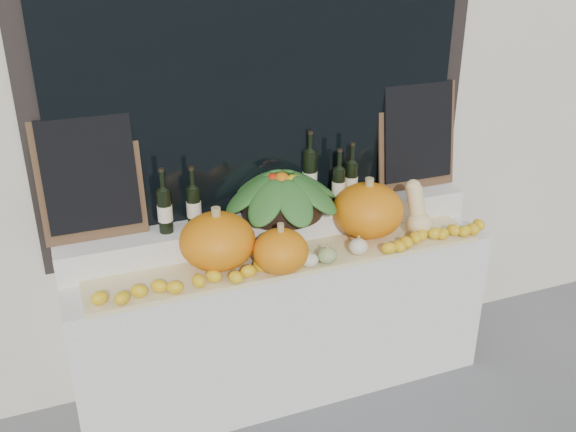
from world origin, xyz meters
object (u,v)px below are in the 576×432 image
(butternut_squash, at_px, (417,212))
(produce_bowl, at_px, (282,193))
(pumpkin_left, at_px, (217,241))
(wine_bottle_tall, at_px, (310,176))
(pumpkin_right, at_px, (368,210))

(butternut_squash, distance_m, produce_bowl, 0.76)
(pumpkin_left, bearing_deg, produce_bowl, 26.44)
(produce_bowl, xyz_separation_m, wine_bottle_tall, (0.20, 0.08, 0.04))
(pumpkin_left, bearing_deg, pumpkin_right, 2.82)
(pumpkin_right, height_order, butternut_squash, pumpkin_right)
(butternut_squash, relative_size, wine_bottle_tall, 0.70)
(produce_bowl, bearing_deg, wine_bottle_tall, 22.77)
(pumpkin_right, bearing_deg, wine_bottle_tall, 133.76)
(pumpkin_right, height_order, produce_bowl, produce_bowl)
(pumpkin_left, relative_size, butternut_squash, 1.31)
(pumpkin_right, xyz_separation_m, butternut_squash, (0.27, -0.07, -0.03))
(wine_bottle_tall, bearing_deg, produce_bowl, -157.23)
(pumpkin_left, bearing_deg, wine_bottle_tall, 25.28)
(produce_bowl, bearing_deg, pumpkin_right, -20.82)
(butternut_squash, bearing_deg, pumpkin_right, 165.58)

